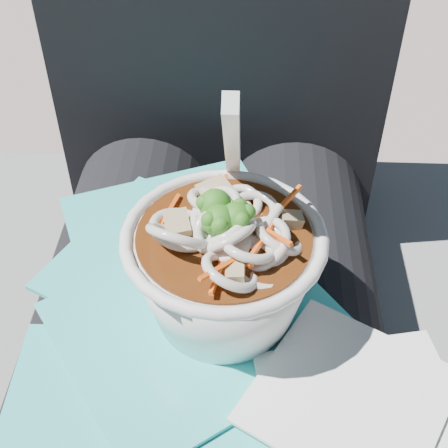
{
  "coord_description": "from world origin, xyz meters",
  "views": [
    {
      "loc": [
        0.03,
        -0.31,
        0.96
      ],
      "look_at": [
        0.02,
        -0.01,
        0.67
      ],
      "focal_mm": 50.0,
      "sensor_mm": 36.0,
      "label": 1
    }
  ],
  "objects_px": {
    "stone_ledge": "(217,392)",
    "lap": "(205,365)",
    "person_body": "(212,263)",
    "udon_bowl": "(225,262)",
    "plastic_bag": "(187,304)"
  },
  "relations": [
    {
      "from": "plastic_bag",
      "to": "udon_bowl",
      "type": "relative_size",
      "value": 1.98
    },
    {
      "from": "lap",
      "to": "udon_bowl",
      "type": "distance_m",
      "value": 0.14
    },
    {
      "from": "stone_ledge",
      "to": "udon_bowl",
      "type": "xyz_separation_m",
      "value": [
        0.02,
        -0.16,
        0.43
      ]
    },
    {
      "from": "stone_ledge",
      "to": "lap",
      "type": "height_order",
      "value": "lap"
    },
    {
      "from": "stone_ledge",
      "to": "lap",
      "type": "bearing_deg",
      "value": -90.0
    },
    {
      "from": "lap",
      "to": "stone_ledge",
      "type": "bearing_deg",
      "value": 90.0
    },
    {
      "from": "plastic_bag",
      "to": "udon_bowl",
      "type": "height_order",
      "value": "udon_bowl"
    },
    {
      "from": "person_body",
      "to": "plastic_bag",
      "type": "height_order",
      "value": "person_body"
    },
    {
      "from": "stone_ledge",
      "to": "person_body",
      "type": "distance_m",
      "value": 0.32
    },
    {
      "from": "person_body",
      "to": "udon_bowl",
      "type": "relative_size",
      "value": 5.14
    },
    {
      "from": "stone_ledge",
      "to": "udon_bowl",
      "type": "distance_m",
      "value": 0.45
    },
    {
      "from": "person_body",
      "to": "plastic_bag",
      "type": "bearing_deg",
      "value": -97.81
    },
    {
      "from": "stone_ledge",
      "to": "udon_bowl",
      "type": "bearing_deg",
      "value": -83.8
    },
    {
      "from": "lap",
      "to": "person_body",
      "type": "height_order",
      "value": "person_body"
    },
    {
      "from": "stone_ledge",
      "to": "person_body",
      "type": "height_order",
      "value": "person_body"
    }
  ]
}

